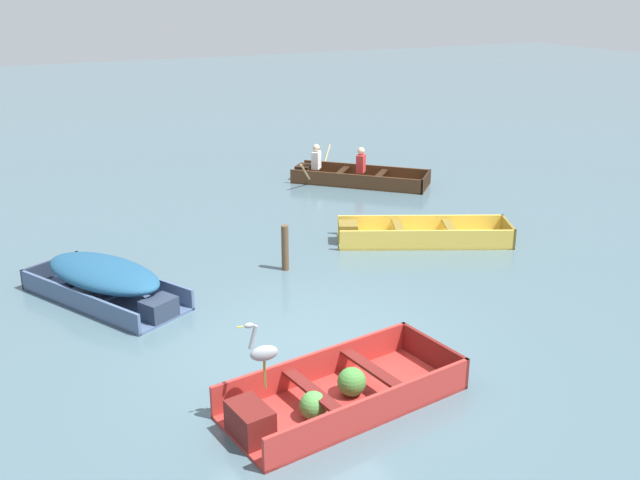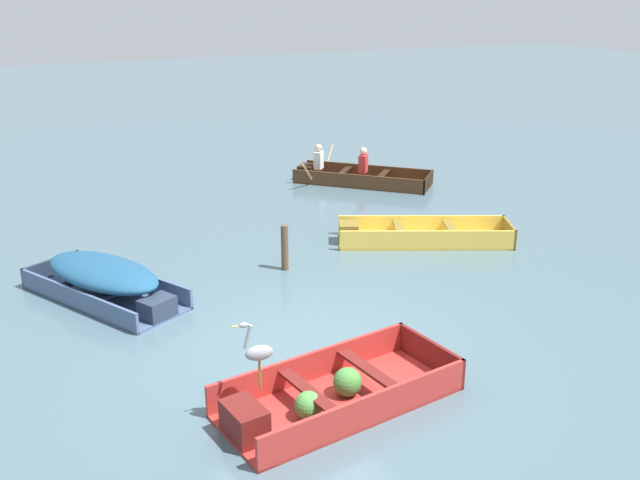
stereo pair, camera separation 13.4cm
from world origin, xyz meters
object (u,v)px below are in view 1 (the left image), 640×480
at_px(dinghy_red_foreground, 334,396).
at_px(mooring_post, 285,248).
at_px(skiff_slate_blue_mid_moored, 105,278).
at_px(rowboat_dark_varnish_with_crew, 352,176).
at_px(heron_on_dinghy, 263,351).
at_px(skiff_yellow_near_moored, 416,235).

bearing_deg(dinghy_red_foreground, mooring_post, 74.12).
distance_m(skiff_slate_blue_mid_moored, mooring_post, 3.04).
distance_m(rowboat_dark_varnish_with_crew, heron_on_dinghy, 10.43).
bearing_deg(skiff_slate_blue_mid_moored, dinghy_red_foreground, -66.60).
bearing_deg(mooring_post, rowboat_dark_varnish_with_crew, 50.22).
height_order(skiff_slate_blue_mid_moored, heron_on_dinghy, heron_on_dinghy).
relative_size(skiff_slate_blue_mid_moored, heron_on_dinghy, 3.60).
height_order(dinghy_red_foreground, heron_on_dinghy, heron_on_dinghy).
bearing_deg(dinghy_red_foreground, rowboat_dark_varnish_with_crew, 60.31).
bearing_deg(heron_on_dinghy, dinghy_red_foreground, -8.49).
height_order(dinghy_red_foreground, skiff_yellow_near_moored, dinghy_red_foreground).
distance_m(skiff_slate_blue_mid_moored, rowboat_dark_varnish_with_crew, 8.18).
distance_m(dinghy_red_foreground, rowboat_dark_varnish_with_crew, 10.08).
bearing_deg(skiff_yellow_near_moored, skiff_slate_blue_mid_moored, -178.76).
bearing_deg(skiff_slate_blue_mid_moored, mooring_post, -1.40).
bearing_deg(dinghy_red_foreground, skiff_yellow_near_moored, 47.45).
relative_size(skiff_yellow_near_moored, mooring_post, 4.18).
distance_m(dinghy_red_foreground, heron_on_dinghy, 1.10).
xyz_separation_m(skiff_yellow_near_moored, heron_on_dinghy, (-4.86, -4.27, 0.74)).
bearing_deg(heron_on_dinghy, skiff_slate_blue_mid_moored, 103.84).
distance_m(dinghy_red_foreground, skiff_yellow_near_moored, 5.96).
distance_m(skiff_yellow_near_moored, heron_on_dinghy, 6.51).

